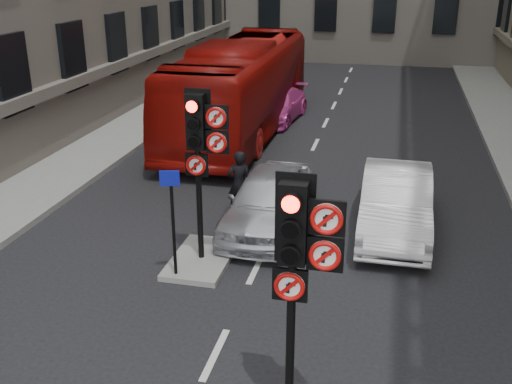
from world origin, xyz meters
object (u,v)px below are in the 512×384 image
at_px(car_white, 396,202).
at_px(car_silver, 269,200).
at_px(signal_near, 299,250).
at_px(car_pink, 277,105).
at_px(motorcycle, 289,207).
at_px(signal_far, 201,140).
at_px(info_sign, 172,208).
at_px(bus_red, 242,87).
at_px(motorcyclist, 239,184).

bearing_deg(car_white, car_silver, -169.90).
relative_size(signal_near, car_pink, 0.87).
bearing_deg(car_pink, motorcycle, -71.54).
xyz_separation_m(signal_far, car_white, (3.86, 2.53, -1.97)).
bearing_deg(car_pink, car_white, -58.06).
distance_m(car_pink, info_sign, 12.85).
xyz_separation_m(bus_red, motorcycle, (3.18, -7.92, -1.17)).
distance_m(car_white, motorcyclist, 3.78).
xyz_separation_m(car_silver, car_white, (2.92, 0.52, 0.02)).
bearing_deg(car_silver, signal_near, -72.24).
height_order(signal_near, motorcycle, signal_near).
height_order(car_silver, car_white, car_white).
bearing_deg(motorcyclist, signal_far, 64.09).
height_order(car_pink, info_sign, info_sign).
bearing_deg(signal_near, info_sign, 132.92).
xyz_separation_m(car_white, motorcycle, (-2.47, -0.25, -0.25)).
relative_size(bus_red, info_sign, 5.37).
bearing_deg(signal_near, car_white, 79.04).
relative_size(signal_far, car_pink, 0.87).
xyz_separation_m(car_silver, motorcyclist, (-0.86, 0.56, 0.13)).
relative_size(car_white, motorcyclist, 2.65).
distance_m(signal_far, motorcyclist, 3.17).
distance_m(car_white, bus_red, 9.57).
relative_size(signal_far, motorcyclist, 2.12).
relative_size(car_pink, info_sign, 1.87).
bearing_deg(car_pink, car_silver, -74.36).
bearing_deg(bus_red, info_sign, -82.79).
relative_size(signal_far, car_silver, 0.86).
xyz_separation_m(signal_near, info_sign, (-2.96, 3.19, -1.04)).
height_order(signal_near, info_sign, signal_near).
bearing_deg(motorcyclist, bus_red, -100.32).
xyz_separation_m(signal_far, car_pink, (-0.81, 11.99, -2.10)).
xyz_separation_m(signal_near, car_silver, (-1.65, 6.01, -1.87)).
relative_size(signal_near, motorcycle, 2.23).
bearing_deg(signal_near, bus_red, 107.14).
bearing_deg(bus_red, signal_near, -72.98).
height_order(signal_near, motorcyclist, signal_near).
xyz_separation_m(bus_red, motorcyclist, (1.86, -7.64, -0.81)).
xyz_separation_m(signal_near, signal_far, (-2.60, 4.00, 0.12)).
height_order(car_white, bus_red, bus_red).
height_order(bus_red, info_sign, bus_red).
height_order(motorcyclist, info_sign, info_sign).
bearing_deg(car_silver, car_pink, 102.39).
height_order(car_silver, car_pink, car_silver).
height_order(car_silver, info_sign, info_sign).
relative_size(signal_near, car_white, 0.80).
distance_m(car_silver, info_sign, 3.22).
distance_m(car_silver, car_pink, 10.14).
distance_m(car_white, car_pink, 10.56).
distance_m(car_pink, motorcyclist, 9.47).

